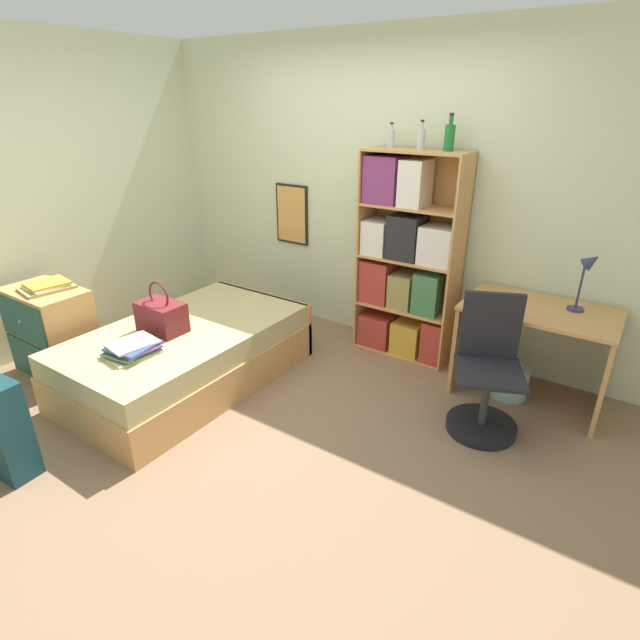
{
  "coord_description": "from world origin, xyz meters",
  "views": [
    {
      "loc": [
        2.12,
        -2.26,
        2.07
      ],
      "look_at": [
        0.46,
        0.19,
        0.75
      ],
      "focal_mm": 28.0,
      "sensor_mm": 36.0,
      "label": 1
    }
  ],
  "objects_px": {
    "bottle_green": "(391,138)",
    "waste_bin": "(510,381)",
    "handbag": "(162,316)",
    "dresser": "(52,332)",
    "bed": "(189,354)",
    "magazine_pile_on_dresser": "(47,286)",
    "desk_chair": "(485,388)",
    "bottle_brown": "(421,138)",
    "desk_lamp": "(588,271)",
    "book_stack_on_bed": "(133,348)",
    "bookcase": "(405,265)",
    "desk": "(535,338)",
    "bottle_clear": "(450,137)"
  },
  "relations": [
    {
      "from": "bottle_green",
      "to": "waste_bin",
      "type": "bearing_deg",
      "value": -10.69
    },
    {
      "from": "handbag",
      "to": "dresser",
      "type": "distance_m",
      "value": 1.0
    },
    {
      "from": "bed",
      "to": "magazine_pile_on_dresser",
      "type": "xyz_separation_m",
      "value": [
        -0.96,
        -0.49,
        0.52
      ]
    },
    {
      "from": "handbag",
      "to": "magazine_pile_on_dresser",
      "type": "xyz_separation_m",
      "value": [
        -0.88,
        -0.35,
        0.16
      ]
    },
    {
      "from": "desk_chair",
      "to": "waste_bin",
      "type": "bearing_deg",
      "value": 83.9
    },
    {
      "from": "desk_chair",
      "to": "bottle_brown",
      "type": "bearing_deg",
      "value": 141.36
    },
    {
      "from": "dresser",
      "to": "desk_lamp",
      "type": "xyz_separation_m",
      "value": [
        3.48,
        1.88,
        0.65
      ]
    },
    {
      "from": "bed",
      "to": "desk_chair",
      "type": "xyz_separation_m",
      "value": [
        2.11,
        0.7,
        0.07
      ]
    },
    {
      "from": "book_stack_on_bed",
      "to": "bookcase",
      "type": "xyz_separation_m",
      "value": [
        1.1,
        1.9,
        0.29
      ]
    },
    {
      "from": "bookcase",
      "to": "desk_lamp",
      "type": "height_order",
      "value": "bookcase"
    },
    {
      "from": "dresser",
      "to": "bed",
      "type": "bearing_deg",
      "value": 27.71
    },
    {
      "from": "bed",
      "to": "desk",
      "type": "bearing_deg",
      "value": 29.14
    },
    {
      "from": "handbag",
      "to": "bottle_clear",
      "type": "relative_size",
      "value": 1.51
    },
    {
      "from": "bookcase",
      "to": "handbag",
      "type": "bearing_deg",
      "value": -128.57
    },
    {
      "from": "bottle_green",
      "to": "desk_lamp",
      "type": "bearing_deg",
      "value": -2.5
    },
    {
      "from": "handbag",
      "to": "bottle_clear",
      "type": "height_order",
      "value": "bottle_clear"
    },
    {
      "from": "bed",
      "to": "bottle_green",
      "type": "xyz_separation_m",
      "value": [
        0.94,
        1.43,
        1.55
      ]
    },
    {
      "from": "bottle_brown",
      "to": "desk",
      "type": "distance_m",
      "value": 1.7
    },
    {
      "from": "bookcase",
      "to": "bottle_clear",
      "type": "distance_m",
      "value": 1.05
    },
    {
      "from": "waste_bin",
      "to": "dresser",
      "type": "bearing_deg",
      "value": -151.36
    },
    {
      "from": "bed",
      "to": "desk_lamp",
      "type": "bearing_deg",
      "value": 28.66
    },
    {
      "from": "bottle_brown",
      "to": "waste_bin",
      "type": "relative_size",
      "value": 0.8
    },
    {
      "from": "handbag",
      "to": "bookcase",
      "type": "xyz_separation_m",
      "value": [
        1.23,
        1.54,
        0.21
      ]
    },
    {
      "from": "magazine_pile_on_dresser",
      "to": "desk",
      "type": "xyz_separation_m",
      "value": [
        3.23,
        1.75,
        -0.26
      ]
    },
    {
      "from": "bookcase",
      "to": "dresser",
      "type": "bearing_deg",
      "value": -138.03
    },
    {
      "from": "magazine_pile_on_dresser",
      "to": "bottle_green",
      "type": "xyz_separation_m",
      "value": [
        1.9,
        1.92,
        1.04
      ]
    },
    {
      "from": "handbag",
      "to": "desk_lamp",
      "type": "distance_m",
      "value": 3.01
    },
    {
      "from": "bottle_clear",
      "to": "desk",
      "type": "relative_size",
      "value": 0.25
    },
    {
      "from": "bookcase",
      "to": "desk",
      "type": "height_order",
      "value": "bookcase"
    },
    {
      "from": "bottle_green",
      "to": "desk_chair",
      "type": "xyz_separation_m",
      "value": [
        1.17,
        -0.73,
        -1.48
      ]
    },
    {
      "from": "handbag",
      "to": "desk_lamp",
      "type": "bearing_deg",
      "value": 30.29
    },
    {
      "from": "dresser",
      "to": "bookcase",
      "type": "bearing_deg",
      "value": 41.97
    },
    {
      "from": "bottle_clear",
      "to": "waste_bin",
      "type": "bearing_deg",
      "value": -17.38
    },
    {
      "from": "book_stack_on_bed",
      "to": "bottle_clear",
      "type": "bearing_deg",
      "value": 54.86
    },
    {
      "from": "bottle_brown",
      "to": "desk",
      "type": "xyz_separation_m",
      "value": [
        1.08,
        -0.17,
        -1.3
      ]
    },
    {
      "from": "dresser",
      "to": "bottle_brown",
      "type": "xyz_separation_m",
      "value": [
        2.17,
        1.95,
        1.43
      ]
    },
    {
      "from": "waste_bin",
      "to": "magazine_pile_on_dresser",
      "type": "bearing_deg",
      "value": -151.62
    },
    {
      "from": "bottle_green",
      "to": "book_stack_on_bed",
      "type": "bearing_deg",
      "value": -114.8
    },
    {
      "from": "dresser",
      "to": "bottle_clear",
      "type": "relative_size",
      "value": 2.78
    },
    {
      "from": "bottle_green",
      "to": "dresser",
      "type": "bearing_deg",
      "value": -134.65
    },
    {
      "from": "book_stack_on_bed",
      "to": "magazine_pile_on_dresser",
      "type": "bearing_deg",
      "value": 179.22
    },
    {
      "from": "dresser",
      "to": "magazine_pile_on_dresser",
      "type": "height_order",
      "value": "magazine_pile_on_dresser"
    },
    {
      "from": "bookcase",
      "to": "desk_lamp",
      "type": "xyz_separation_m",
      "value": [
        1.35,
        -0.04,
        0.21
      ]
    },
    {
      "from": "magazine_pile_on_dresser",
      "to": "bottle_green",
      "type": "bearing_deg",
      "value": 45.23
    },
    {
      "from": "bottle_clear",
      "to": "bookcase",
      "type": "bearing_deg",
      "value": -172.48
    },
    {
      "from": "bookcase",
      "to": "waste_bin",
      "type": "bearing_deg",
      "value": -11.2
    },
    {
      "from": "desk_lamp",
      "to": "waste_bin",
      "type": "height_order",
      "value": "desk_lamp"
    },
    {
      "from": "magazine_pile_on_dresser",
      "to": "desk_lamp",
      "type": "relative_size",
      "value": 0.92
    },
    {
      "from": "bookcase",
      "to": "bottle_brown",
      "type": "height_order",
      "value": "bottle_brown"
    },
    {
      "from": "bottle_green",
      "to": "bookcase",
      "type": "bearing_deg",
      "value": -8.18
    }
  ]
}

